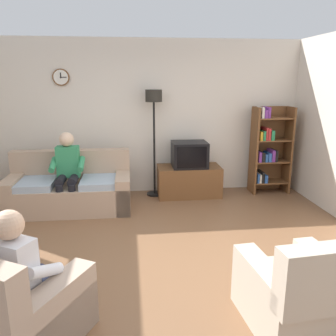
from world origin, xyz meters
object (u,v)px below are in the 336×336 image
at_px(couch, 70,190).
at_px(tv, 189,154).
at_px(armchair_near_bookshelf, 299,295).
at_px(person_in_left_armchair, 23,270).
at_px(bookshelf, 268,149).
at_px(tv_stand, 189,181).
at_px(person_on_couch, 67,168).
at_px(armchair_near_window, 19,312).
at_px(floor_lamp, 154,114).

bearing_deg(couch, tv, 12.00).
bearing_deg(armchair_near_bookshelf, person_in_left_armchair, 177.03).
bearing_deg(armchair_near_bookshelf, tv, 95.62).
bearing_deg(bookshelf, tv, -176.26).
bearing_deg(couch, tv_stand, 12.67).
height_order(tv, person_in_left_armchair, person_in_left_armchair).
bearing_deg(person_on_couch, armchair_near_window, -88.34).
bearing_deg(person_in_left_armchair, armchair_near_bookshelf, -2.97).
xyz_separation_m(tv_stand, tv, (-0.00, -0.02, 0.49)).
xyz_separation_m(tv_stand, armchair_near_bookshelf, (0.34, -3.44, 0.02)).
distance_m(tv_stand, armchair_near_bookshelf, 3.45).
distance_m(tv_stand, floor_lamp, 1.33).
xyz_separation_m(armchair_near_window, person_on_couch, (-0.08, 2.84, 0.41)).
height_order(tv_stand, floor_lamp, floor_lamp).
distance_m(armchair_near_bookshelf, person_on_couch, 3.72).
bearing_deg(couch, person_on_couch, -85.81).
bearing_deg(armchair_near_bookshelf, tv_stand, 95.58).
height_order(bookshelf, person_in_left_armchair, bookshelf).
height_order(bookshelf, armchair_near_bookshelf, bookshelf).
distance_m(tv, person_on_couch, 2.05).
distance_m(tv_stand, tv, 0.49).
relative_size(bookshelf, armchair_near_window, 1.34).
xyz_separation_m(bookshelf, floor_lamp, (-2.06, 0.03, 0.65)).
bearing_deg(tv, person_in_left_armchair, -119.36).
bearing_deg(floor_lamp, person_on_couch, -154.55).
relative_size(armchair_near_bookshelf, person_in_left_armchair, 0.85).
xyz_separation_m(armchair_near_bookshelf, person_on_couch, (-2.32, 2.88, 0.41)).
bearing_deg(tv, couch, -168.00).
bearing_deg(person_on_couch, tv_stand, 15.71).
bearing_deg(armchair_near_bookshelf, armchair_near_window, 179.08).
height_order(couch, person_on_couch, person_on_couch).
relative_size(armchair_near_window, person_on_couch, 0.93).
bearing_deg(tv_stand, armchair_near_window, -119.18).
height_order(couch, armchair_near_bookshelf, same).
distance_m(tv, armchair_near_window, 3.90).
relative_size(floor_lamp, armchair_near_window, 1.60).
distance_m(bookshelf, person_on_couch, 3.49).
bearing_deg(person_on_couch, couch, 94.19).
bearing_deg(armchair_near_window, floor_lamp, 69.67).
xyz_separation_m(tv, floor_lamp, (-0.60, 0.12, 0.70)).
bearing_deg(bookshelf, armchair_near_window, -134.00).
xyz_separation_m(armchair_near_window, armchair_near_bookshelf, (2.23, -0.04, 0.00)).
height_order(tv_stand, bookshelf, bookshelf).
bearing_deg(person_in_left_armchair, tv, 60.64).
xyz_separation_m(couch, person_in_left_armchair, (0.13, -2.88, 0.29)).
bearing_deg(tv_stand, armchair_near_bookshelf, -84.42).
height_order(armchair_near_bookshelf, person_in_left_armchair, person_in_left_armchair).
distance_m(person_on_couch, person_in_left_armchair, 2.77).
relative_size(tv, person_on_couch, 0.48).
height_order(floor_lamp, armchair_near_bookshelf, floor_lamp).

